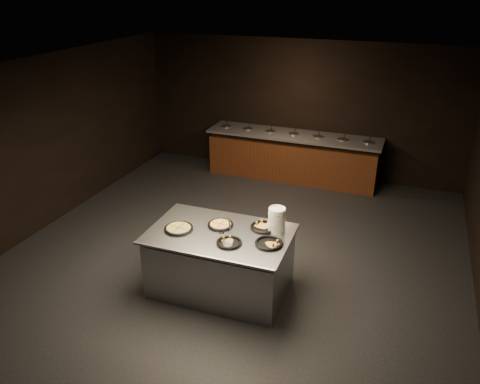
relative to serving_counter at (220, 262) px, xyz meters
The scene contains 11 objects.
room 1.24m from the serving_counter, 99.71° to the left, with size 7.02×8.02×2.92m.
salad_bar 4.26m from the serving_counter, 91.62° to the left, with size 3.70×0.83×1.18m.
serving_counter is the anchor object (origin of this frame).
plate_stack 1.00m from the serving_counter, 24.36° to the left, with size 0.23×0.23×0.34m, color white.
pan_veggie_whole 0.76m from the serving_counter, 167.23° to the right, with size 0.40×0.40×0.04m.
pan_cheese_whole 0.53m from the serving_counter, 110.10° to the left, with size 0.36×0.36×0.04m.
pan_cheese_slices_a 0.79m from the serving_counter, 32.36° to the left, with size 0.37×0.37×0.04m.
pan_cheese_slices_b 0.59m from the serving_counter, 44.57° to the right, with size 0.33×0.33×0.04m.
pan_veggie_slices 0.87m from the serving_counter, ahead, with size 0.37×0.37×0.04m.
server_left 0.57m from the serving_counter, 61.56° to the left, with size 0.22×0.26×0.15m.
server_right 0.61m from the serving_counter, 56.25° to the right, with size 0.27×0.27×0.17m.
Camera 1 is at (2.32, -5.72, 4.05)m, focal length 35.00 mm.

